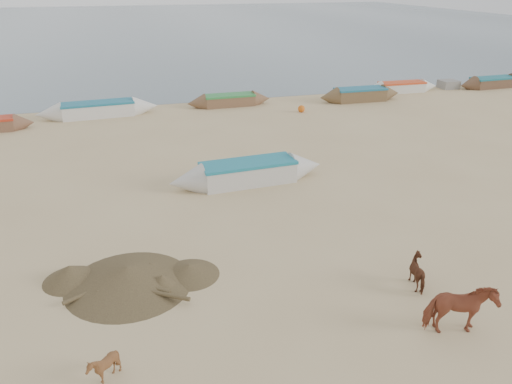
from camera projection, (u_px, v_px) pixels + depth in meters
ground at (294, 277)px, 14.34m from camera, size 140.00×140.00×0.00m
sea at (133, 25)px, 86.57m from camera, size 160.00×160.00×0.00m
cow_adult at (459, 310)px, 11.85m from camera, size 1.71×1.02×1.35m
calf_front at (104, 367)px, 10.52m from camera, size 0.71×0.63×0.77m
calf_right at (421, 272)px, 13.77m from camera, size 0.94×1.03×0.88m
near_canoe at (248, 172)px, 20.66m from camera, size 6.71×1.80×0.93m
debris_pile at (128, 276)px, 13.90m from camera, size 3.70×3.70×0.57m
waterline_canoes at (165, 105)px, 31.66m from camera, size 56.56×4.96×0.90m
beach_clutter at (239, 103)px, 32.45m from camera, size 41.99×4.52×0.64m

